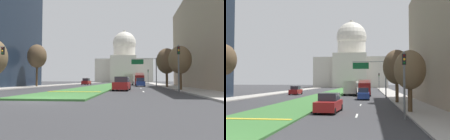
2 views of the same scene
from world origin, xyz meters
The scene contains 18 objects.
ground_plane centered at (0.00, 58.80, 0.00)m, with size 260.00×260.00×0.00m, color #333335.
grass_median centered at (0.00, 52.92, 0.07)m, with size 6.25×105.84×0.14m, color #386B33.
median_curb_nose centered at (0.00, 8.28, 0.16)m, with size 5.62×0.50×0.04m, color gold.
lane_dashes_right centered at (7.34, 40.20, 0.00)m, with size 0.16×57.90×0.01m.
sidewalk_left centered at (-13.56, 47.04, 0.07)m, with size 4.00×105.84×0.15m, color #9E9991.
sidewalk_right centered at (13.56, 47.04, 0.07)m, with size 4.00×105.84×0.15m, color #9E9991.
capitol_building centered at (0.00, 116.86, 11.46)m, with size 33.35×25.37×32.22m.
traffic_light_near_right centered at (11.06, 10.14, 3.31)m, with size 0.28×0.35×5.20m.
traffic_light_far_right centered at (11.06, 62.26, 3.31)m, with size 0.28×0.35×5.20m.
overhead_guide_sign centered at (9.06, 35.94, 4.66)m, with size 5.83×0.20×6.50m.
street_tree_right_near centered at (12.13, 14.58, 3.95)m, with size 2.91×2.91×5.80m.
street_tree_left_mid centered at (-12.74, 26.11, 6.03)m, with size 3.67×3.67×8.36m.
street_tree_right_mid centered at (12.06, 25.42, 4.78)m, with size 3.67×3.67×7.11m.
sedan_lead_stopped centered at (4.64, 14.28, 0.84)m, with size 2.23×4.58×1.82m.
sedan_midblock centered at (7.49, 32.03, 0.86)m, with size 1.96×4.39×1.85m.
sedan_distant centered at (-7.32, 45.40, 0.86)m, with size 1.94×4.54×1.86m.
box_truck_delivery centered at (7.53, 42.25, 1.68)m, with size 2.40×6.40×3.20m.
city_bus centered at (4.64, 46.49, 1.77)m, with size 2.62×11.00×2.95m.
Camera 1 is at (6.31, -13.30, 1.38)m, focal length 33.86 mm.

